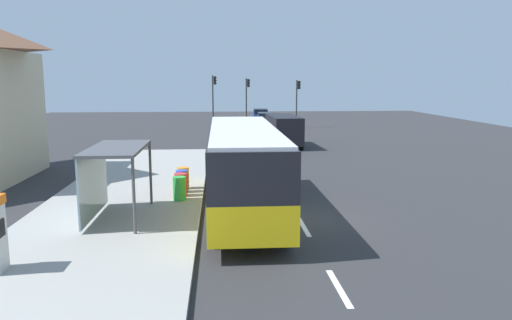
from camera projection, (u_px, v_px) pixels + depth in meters
ground_plane at (260, 158)px, 31.54m from camera, size 56.00×92.00×0.04m
sidewalk_platform at (122, 206)px, 19.24m from camera, size 6.20×30.00×0.18m
lane_stripe_seg_0 at (339, 288)px, 11.87m from camera, size 0.16×2.20×0.01m
lane_stripe_seg_1 at (304, 227)px, 16.79m from camera, size 0.16×2.20×0.01m
lane_stripe_seg_2 at (284, 193)px, 21.71m from camera, size 0.16×2.20×0.01m
lane_stripe_seg_3 at (272, 172)px, 26.63m from camera, size 0.16×2.20×0.01m
lane_stripe_seg_4 at (264, 158)px, 31.55m from camera, size 0.16×2.20×0.01m
lane_stripe_seg_5 at (258, 147)px, 36.47m from camera, size 0.16×2.20×0.01m
lane_stripe_seg_6 at (253, 139)px, 41.39m from camera, size 0.16×2.20×0.01m
lane_stripe_seg_7 at (249, 133)px, 46.31m from camera, size 0.16×2.20×0.01m
bus at (243, 164)px, 18.40m from camera, size 2.56×11.01×3.21m
white_van at (284, 129)px, 36.54m from camera, size 2.25×5.29×2.30m
sedan_near at (260, 115)px, 58.22m from camera, size 1.98×4.47×1.52m
sedan_far at (266, 120)px, 51.59m from camera, size 2.00×4.48×1.52m
recycling_bin_green at (179, 188)px, 19.72m from camera, size 0.52×0.52×0.95m
recycling_bin_red at (181, 185)px, 20.41m from camera, size 0.52×0.52×0.95m
recycling_bin_blue at (182, 181)px, 21.10m from camera, size 0.52×0.52×0.95m
recycling_bin_orange at (183, 178)px, 21.79m from camera, size 0.52×0.52×0.95m
traffic_light_near_side at (298, 96)px, 50.66m from camera, size 0.49×0.28×4.89m
traffic_light_far_side at (214, 93)px, 50.76m from camera, size 0.49×0.28×5.35m
traffic_light_median at (247, 95)px, 51.84m from camera, size 0.49×0.28×5.07m
bus_shelter at (108, 164)px, 16.96m from camera, size 1.80×4.00×2.50m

